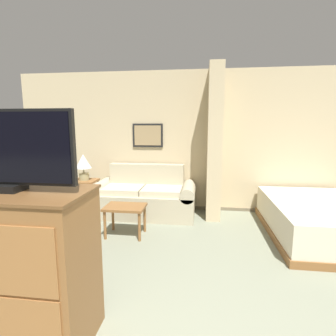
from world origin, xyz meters
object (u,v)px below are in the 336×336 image
object	(u,v)px
coffee_table	(125,211)
table_lamp	(83,164)
couch	(144,197)
tv	(2,150)
bed	(320,219)
tv_dresser	(14,267)

from	to	relation	value
coffee_table	table_lamp	bearing A→B (deg)	137.85
couch	coffee_table	size ratio (longest dim) A/B	3.19
couch	tv	distance (m)	3.11
table_lamp	tv	size ratio (longest dim) A/B	0.46
coffee_table	table_lamp	world-z (taller)	table_lamp
bed	couch	bearing A→B (deg)	167.65
table_lamp	tv_dresser	size ratio (longest dim) A/B	0.42
couch	bed	distance (m)	2.82
tv	bed	world-z (taller)	tv
tv	bed	size ratio (longest dim) A/B	0.53
table_lamp	tv	world-z (taller)	tv
table_lamp	bed	world-z (taller)	table_lamp
tv_dresser	tv	distance (m)	0.86
tv_dresser	table_lamp	bearing A→B (deg)	105.58
table_lamp	bed	xyz separation A→B (m)	(3.89, -0.62, -0.65)
table_lamp	tv_dresser	distance (m)	3.03
couch	table_lamp	world-z (taller)	table_lamp
coffee_table	tv_dresser	bearing A→B (deg)	-97.55
bed	tv	bearing A→B (deg)	-143.43
table_lamp	tv_dresser	world-z (taller)	tv_dresser
tv_dresser	coffee_table	bearing A→B (deg)	82.45
coffee_table	bed	bearing A→B (deg)	6.97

